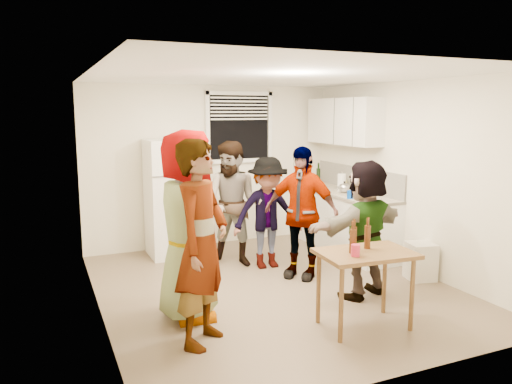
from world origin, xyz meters
name	(u,v)px	position (x,y,z in m)	size (l,w,h in m)	color
room	(273,287)	(0.00, 0.00, 0.00)	(4.00, 4.50, 2.50)	white
window	(239,127)	(0.45, 2.21, 1.85)	(1.12, 0.10, 1.06)	white
refrigerator	(172,198)	(-0.75, 1.88, 0.85)	(0.70, 0.70, 1.70)	white
counter_lower	(341,221)	(1.70, 1.15, 0.43)	(0.60, 2.20, 0.86)	white
countertop	(342,192)	(1.70, 1.15, 0.88)	(0.64, 2.22, 0.04)	#BAAF99
backsplash	(358,178)	(1.99, 1.15, 1.08)	(0.03, 2.20, 0.36)	#B5B1A7
upper_cabinets	(344,121)	(1.83, 1.35, 1.95)	(0.34, 1.60, 0.70)	white
kettle	(344,193)	(1.65, 1.01, 0.90)	(0.22, 0.19, 0.19)	silver
paper_towel	(341,191)	(1.68, 1.13, 0.90)	(0.12, 0.12, 0.27)	white
wine_bottle	(318,184)	(1.75, 1.94, 0.90)	(0.07, 0.07, 0.27)	black
beer_bottle_counter	(355,197)	(1.60, 0.65, 0.90)	(0.06, 0.06, 0.22)	#47230C
blue_cup	(350,199)	(1.44, 0.55, 0.90)	(0.09, 0.09, 0.11)	blue
picture_frame	(344,183)	(1.92, 1.44, 0.97)	(0.02, 0.16, 0.14)	#D1C84C
trash_bin	(421,260)	(1.83, -0.47, 0.25)	(0.32, 0.32, 0.47)	silver
serving_table	(363,326)	(0.34, -1.35, 0.00)	(0.91, 0.60, 0.76)	brown
beer_bottle_table	(353,249)	(0.28, -1.23, 0.76)	(0.06, 0.06, 0.22)	#47230C
red_cup	(355,256)	(0.15, -1.44, 0.76)	(0.08, 0.08, 0.11)	#C42645
guest_grey	(189,317)	(-1.17, -0.43, 0.00)	(0.94, 1.93, 0.61)	gray
guest_stripe	(203,342)	(-1.21, -1.04, 0.00)	(0.68, 1.87, 0.45)	#141933
guest_back_left	(234,264)	(-0.10, 1.04, 0.00)	(0.83, 1.71, 0.65)	brown
guest_back_right	(267,267)	(0.28, 0.77, 0.00)	(0.97, 1.50, 0.56)	#3F3F44
guest_black	(300,276)	(0.49, 0.23, 0.00)	(0.98, 1.68, 0.41)	black
guest_orange	(363,295)	(0.84, -0.64, 0.00)	(1.46, 1.57, 0.46)	#CA7B53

